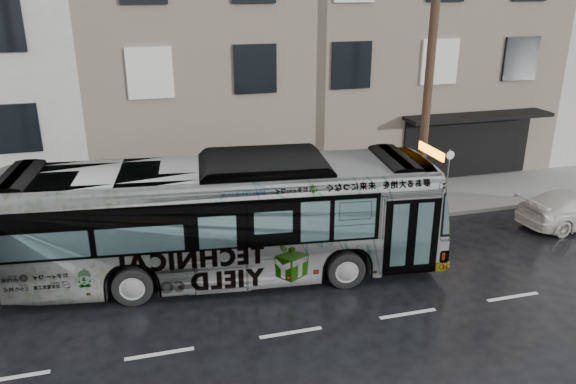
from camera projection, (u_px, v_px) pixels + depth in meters
name	position (u px, v px, depth m)	size (l,w,h in m)	color
ground	(267.00, 284.00, 16.20)	(120.00, 120.00, 0.00)	black
sidewalk	(236.00, 218.00, 20.61)	(90.00, 3.60, 0.15)	gray
building_taupe	(305.00, 42.00, 27.02)	(20.00, 12.00, 11.00)	#786D5C
utility_pole_front	(428.00, 93.00, 19.19)	(0.30, 0.30, 9.00)	#422D21
sign_post	(447.00, 181.00, 20.62)	(0.06, 0.06, 2.40)	slate
bus	(222.00, 219.00, 16.17)	(3.01, 12.86, 3.58)	#B2B2B2
white_sedan	(575.00, 208.00, 20.03)	(1.76, 4.33, 1.26)	beige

